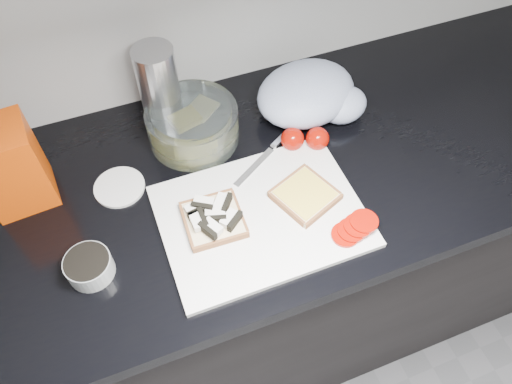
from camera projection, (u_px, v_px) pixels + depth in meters
The scene contains 14 objects.
base_cabinet at pixel (233, 277), 1.45m from camera, with size 3.50×0.60×0.86m, color black.
countertop at pixel (226, 184), 1.08m from camera, with size 3.50×0.64×0.04m, color black.
cutting_board at pixel (261, 216), 1.00m from camera, with size 0.40×0.30×0.01m, color silver.
bread_left at pixel (213, 218), 0.98m from camera, with size 0.12×0.12×0.04m.
bread_right at pixel (305, 195), 1.02m from camera, with size 0.15×0.15×0.02m.
tomato_slices at pixel (355, 228), 0.97m from camera, with size 0.11×0.08×0.02m.
knife at pixel (269, 151), 1.09m from camera, with size 0.17×0.11×0.01m.
seed_tub at pixel (89, 266), 0.92m from camera, with size 0.09×0.09×0.04m.
tub_lid at pixel (119, 187), 1.05m from camera, with size 0.11×0.11×0.01m, color silver.
glass_bowl at pixel (193, 125), 1.10m from camera, with size 0.20×0.20×0.08m.
bread_bag at pixel (10, 167), 0.96m from camera, with size 0.12×0.11×0.19m, color #CA3203.
steel_canister at pixel (160, 90), 1.08m from camera, with size 0.09×0.09×0.21m, color #AAAAAE.
grocery_bag at pixel (311, 95), 1.14m from camera, with size 0.28×0.24×0.11m.
whole_tomatoes at pixel (305, 139), 1.10m from camera, with size 0.10×0.07×0.05m.
Camera 1 is at (-0.17, 0.57, 1.75)m, focal length 35.00 mm.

